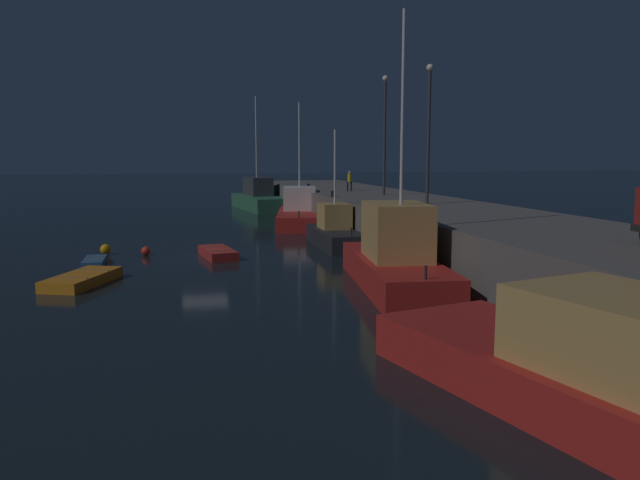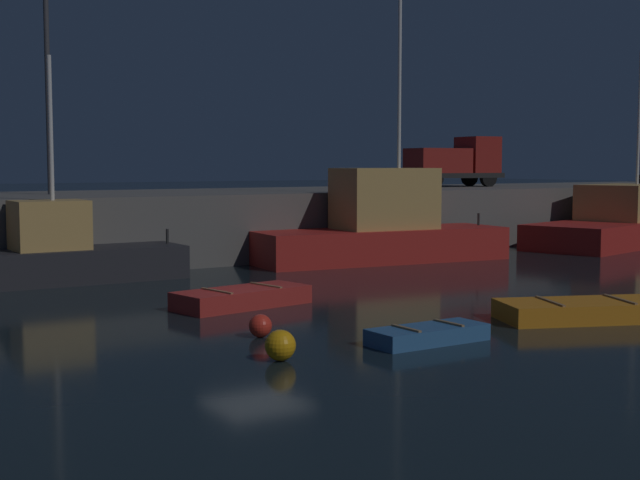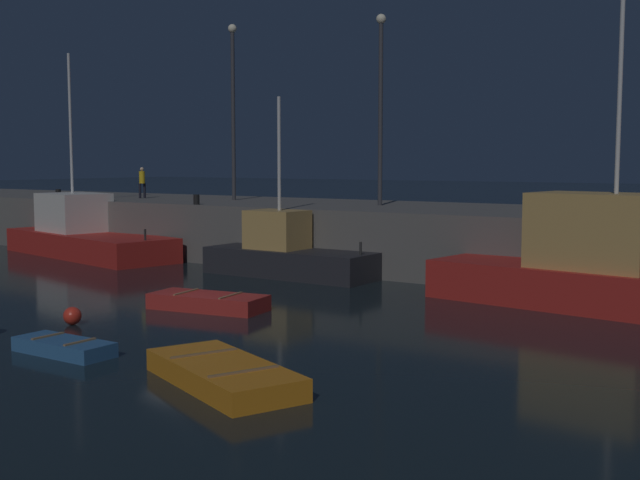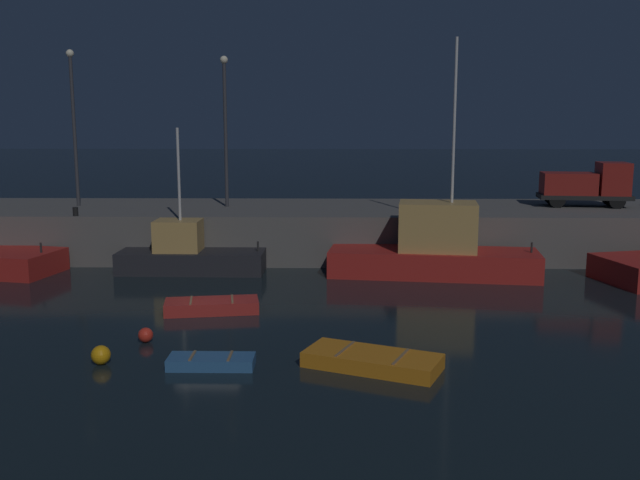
{
  "view_description": "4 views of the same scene",
  "coord_description": "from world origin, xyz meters",
  "views": [
    {
      "loc": [
        34.73,
        -1.74,
        5.69
      ],
      "look_at": [
        2.72,
        5.98,
        1.17
      ],
      "focal_mm": 34.93,
      "sensor_mm": 36.0,
      "label": 1
    },
    {
      "loc": [
        -11.12,
        -20.06,
        3.81
      ],
      "look_at": [
        4.17,
        3.34,
        1.42
      ],
      "focal_mm": 49.82,
      "sensor_mm": 36.0,
      "label": 2
    },
    {
      "loc": [
        16.95,
        -18.36,
        4.65
      ],
      "look_at": [
        1.62,
        4.61,
        1.98
      ],
      "focal_mm": 45.89,
      "sensor_mm": 36.0,
      "label": 3
    },
    {
      "loc": [
        4.76,
        -26.71,
        7.62
      ],
      "look_at": [
        4.23,
        6.17,
        2.02
      ],
      "focal_mm": 39.77,
      "sensor_mm": 36.0,
      "label": 4
    }
  ],
  "objects": [
    {
      "name": "dinghy_orange_near",
      "position": [
        -0.02,
        0.74,
        0.25
      ],
      "size": [
        3.89,
        2.03,
        0.53
      ],
      "color": "#B22823",
      "rests_on": "ground"
    },
    {
      "name": "dinghy_red_small",
      "position": [
        1.03,
        -5.67,
        0.18
      ],
      "size": [
        2.68,
        1.03,
        0.39
      ],
      "color": "#2D6099",
      "rests_on": "ground"
    },
    {
      "name": "rowboat_white_mid",
      "position": [
        6.05,
        -5.64,
        0.24
      ],
      "size": [
        4.51,
        3.23,
        0.51
      ],
      "color": "orange",
      "rests_on": "ground"
    },
    {
      "name": "lamp_post_east",
      "position": [
        -1.25,
        13.78,
        7.58
      ],
      "size": [
        0.44,
        0.44,
        8.46
      ],
      "color": "#38383D",
      "rests_on": "pier_quay"
    },
    {
      "name": "fishing_boat_orange",
      "position": [
        23.7,
        7.23,
        1.05
      ],
      "size": [
        12.14,
        6.54,
        9.19
      ],
      "color": "red",
      "rests_on": "ground"
    },
    {
      "name": "fishing_trawler_red",
      "position": [
        9.85,
        7.61,
        1.29
      ],
      "size": [
        10.48,
        4.32,
        11.43
      ],
      "color": "red",
      "rests_on": "ground"
    },
    {
      "name": "pier_quay",
      "position": [
        0.0,
        13.69,
        1.33
      ],
      "size": [
        76.08,
        8.74,
        2.67
      ],
      "color": "#5B5956",
      "rests_on": "ground"
    },
    {
      "name": "bollard_central",
      "position": [
        -18.83,
        10.11,
        2.92
      ],
      "size": [
        0.28,
        0.28,
        0.5
      ],
      "primitive_type": "cylinder",
      "color": "black",
      "rests_on": "pier_quay"
    },
    {
      "name": "bollard_east",
      "position": [
        -8.56,
        9.65,
        2.9
      ],
      "size": [
        0.28,
        0.28,
        0.46
      ],
      "primitive_type": "cylinder",
      "color": "black",
      "rests_on": "pier_quay"
    },
    {
      "name": "ground_plane",
      "position": [
        0.0,
        0.0,
        0.0
      ],
      "size": [
        320.0,
        320.0,
        0.0
      ],
      "primitive_type": "plane",
      "color": "black"
    },
    {
      "name": "mooring_buoy_mid",
      "position": [
        -1.67,
        -3.19,
        0.26
      ],
      "size": [
        0.52,
        0.52,
        0.52
      ],
      "primitive_type": "sphere",
      "color": "red",
      "rests_on": "ground"
    },
    {
      "name": "fishing_boat_blue",
      "position": [
        -30.29,
        7.36,
        1.15
      ],
      "size": [
        11.61,
        4.85,
        11.77
      ],
      "color": "#2D6647",
      "rests_on": "ground"
    },
    {
      "name": "fishing_trawler_green",
      "position": [
        -2.44,
        8.26,
        0.89
      ],
      "size": [
        7.35,
        2.53,
        7.23
      ],
      "color": "#232328",
      "rests_on": "ground"
    },
    {
      "name": "lamp_post_west",
      "position": [
        -9.96,
        14.01,
        7.78
      ],
      "size": [
        0.44,
        0.44,
        8.84
      ],
      "color": "#38383D",
      "rests_on": "pier_quay"
    },
    {
      "name": "dockworker",
      "position": [
        -15.39,
        12.88,
        3.62
      ],
      "size": [
        0.33,
        0.44,
        1.67
      ],
      "color": "black",
      "rests_on": "pier_quay"
    },
    {
      "name": "mooring_buoy_near",
      "position": [
        -2.49,
        -5.45,
        0.3
      ],
      "size": [
        0.61,
        0.61,
        0.61
      ],
      "primitive_type": "sphere",
      "color": "orange",
      "rests_on": "ground"
    },
    {
      "name": "fishing_boat_white",
      "position": [
        -14.94,
        8.51,
        1.01
      ],
      "size": [
        11.61,
        5.67,
        9.94
      ],
      "color": "red",
      "rests_on": "ground"
    }
  ]
}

